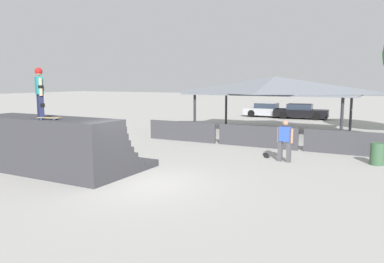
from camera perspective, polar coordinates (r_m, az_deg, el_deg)
name	(u,v)px	position (r m, az deg, el deg)	size (l,w,h in m)	color
ground_plane	(138,183)	(12.11, -8.24, -7.82)	(160.00, 160.00, 0.00)	#A3A09B
quarter_pipe_ramp	(56,148)	(14.32, -20.06, -2.35)	(5.68, 3.56, 1.96)	#38383D
skater_on_deck	(40,89)	(13.68, -22.21, 5.96)	(0.70, 0.52, 1.70)	#1E2347
skateboard_on_deck	(50,118)	(13.17, -20.85, 1.96)	(0.83, 0.38, 0.09)	blue
bystander_walking	(285,139)	(15.40, 13.97, -1.08)	(0.68, 0.29, 1.68)	#4C4C51
skateboard_on_ground	(266,155)	(16.46, 11.25, -3.53)	(0.49, 0.78, 0.09)	green
barrier_fence	(257,137)	(18.57, 9.89, -0.76)	(12.44, 0.12, 1.05)	#3D3D42
pavilion_shelter	(274,86)	(23.92, 12.45, 6.85)	(10.04, 5.93, 3.50)	#2D2D33
trash_bin	(377,154)	(16.15, 26.37, -3.09)	(0.52, 0.52, 0.85)	#385B3D
parked_car_silver	(267,110)	(34.35, 11.42, 3.19)	(4.14, 1.70, 1.27)	#A8AAAF
parked_car_black	(301,112)	(33.48, 16.23, 2.92)	(4.56, 2.01, 1.27)	black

